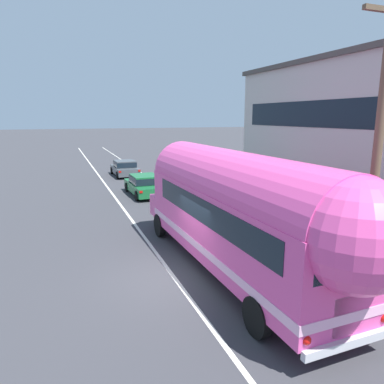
% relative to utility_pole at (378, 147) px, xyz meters
% --- Properties ---
extents(ground_plane, '(300.00, 300.00, 0.00)m').
position_rel_utility_pole_xyz_m(ground_plane, '(-4.55, 3.38, -4.42)').
color(ground_plane, '#38383D').
extents(lane_markings, '(4.04, 80.00, 0.01)m').
position_rel_utility_pole_xyz_m(lane_markings, '(-2.74, 15.38, -4.42)').
color(lane_markings, silver).
rests_on(lane_markings, ground).
extents(utility_pole, '(1.80, 0.24, 8.50)m').
position_rel_utility_pole_xyz_m(utility_pole, '(0.00, 0.00, 0.00)').
color(utility_pole, brown).
rests_on(utility_pole, ground).
extents(painted_bus, '(2.84, 12.46, 4.12)m').
position_rel_utility_pole_xyz_m(painted_bus, '(-2.57, 2.67, -2.12)').
color(painted_bus, '#EA4C9E').
rests_on(painted_bus, ground).
extents(car_lead, '(2.02, 4.53, 1.37)m').
position_rel_utility_pole_xyz_m(car_lead, '(-2.56, 16.03, -3.69)').
color(car_lead, '#196633').
rests_on(car_lead, ground).
extents(car_second, '(2.06, 4.34, 1.37)m').
position_rel_utility_pole_xyz_m(car_second, '(-2.37, 24.43, -3.69)').
color(car_second, '#474C51').
rests_on(car_second, ground).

